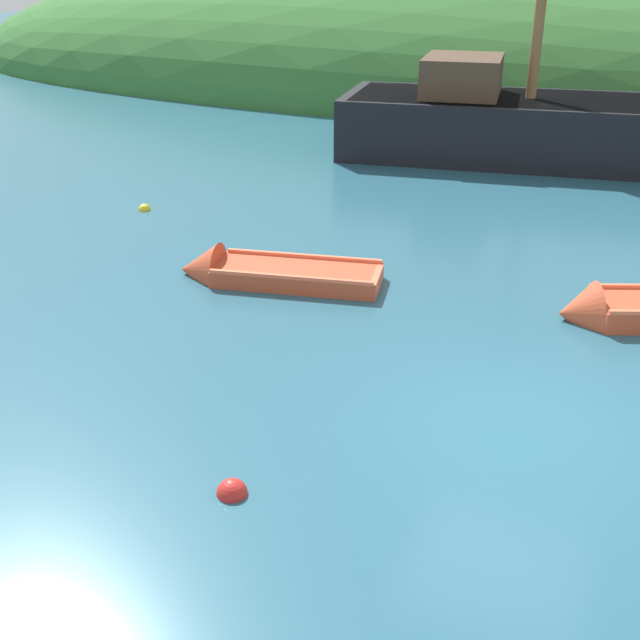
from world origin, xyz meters
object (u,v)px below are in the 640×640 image
object	(u,v)px
rowboat_portside	(636,313)
buoy_red	(232,494)
rowboat_outer_left	(262,275)
buoy_yellow	(145,210)
sailing_ship	(602,141)

from	to	relation	value
rowboat_portside	buoy_red	size ratio (longest dim) A/B	8.72
rowboat_portside	buoy_red	world-z (taller)	rowboat_portside
rowboat_outer_left	buoy_yellow	size ratio (longest dim) A/B	13.32
sailing_ship	rowboat_portside	bearing A→B (deg)	-90.12
sailing_ship	rowboat_outer_left	xyz separation A→B (m)	(-5.03, -11.91, -0.55)
sailing_ship	rowboat_outer_left	size ratio (longest dim) A/B	4.55
rowboat_outer_left	buoy_yellow	distance (m)	5.40
buoy_yellow	sailing_ship	bearing A→B (deg)	43.29
buoy_yellow	buoy_red	size ratio (longest dim) A/B	0.82
rowboat_outer_left	rowboat_portside	bearing A→B (deg)	176.20
rowboat_portside	buoy_red	xyz separation A→B (m)	(-4.02, -6.77, -0.13)
rowboat_portside	buoy_red	bearing A→B (deg)	37.34
rowboat_portside	buoy_yellow	size ratio (longest dim) A/B	10.63
rowboat_outer_left	rowboat_portside	size ratio (longest dim) A/B	1.25
rowboat_outer_left	buoy_yellow	world-z (taller)	rowboat_outer_left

